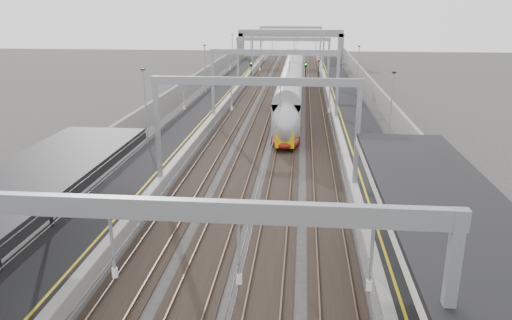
# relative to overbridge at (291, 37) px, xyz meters

# --- Properties ---
(platform_left) EXTENTS (4.00, 120.00, 1.00)m
(platform_left) POSITION_rel_overbridge_xyz_m (-8.00, -55.00, -4.81)
(platform_left) COLOR black
(platform_left) RESTS_ON ground
(platform_right) EXTENTS (4.00, 120.00, 1.00)m
(platform_right) POSITION_rel_overbridge_xyz_m (8.00, -55.00, -4.81)
(platform_right) COLOR black
(platform_right) RESTS_ON ground
(tracks) EXTENTS (11.40, 140.00, 0.20)m
(tracks) POSITION_rel_overbridge_xyz_m (0.00, -55.00, -5.26)
(tracks) COLOR black
(tracks) RESTS_ON ground
(overhead_line) EXTENTS (13.00, 140.00, 6.60)m
(overhead_line) POSITION_rel_overbridge_xyz_m (0.00, -48.38, 0.83)
(overhead_line) COLOR gray
(overhead_line) RESTS_ON platform_left
(canopy_right) EXTENTS (4.40, 30.00, 4.24)m
(canopy_right) POSITION_rel_overbridge_xyz_m (8.03, -97.01, -0.22)
(canopy_right) COLOR black
(canopy_right) RESTS_ON platform_right
(overbridge) EXTENTS (22.00, 2.20, 6.90)m
(overbridge) POSITION_rel_overbridge_xyz_m (0.00, 0.00, 0.00)
(overbridge) COLOR gray
(overbridge) RESTS_ON ground
(wall_left) EXTENTS (0.30, 120.00, 3.20)m
(wall_left) POSITION_rel_overbridge_xyz_m (-11.20, -55.00, -3.71)
(wall_left) COLOR gray
(wall_left) RESTS_ON ground
(wall_right) EXTENTS (0.30, 120.00, 3.20)m
(wall_right) POSITION_rel_overbridge_xyz_m (11.20, -55.00, -3.71)
(wall_right) COLOR gray
(wall_right) RESTS_ON ground
(train) EXTENTS (2.50, 45.56, 3.96)m
(train) POSITION_rel_overbridge_xyz_m (1.50, -47.52, -3.36)
(train) COLOR maroon
(train) RESTS_ON ground
(signal_green) EXTENTS (0.32, 0.32, 3.48)m
(signal_green) POSITION_rel_overbridge_xyz_m (-5.20, -30.66, -2.89)
(signal_green) COLOR black
(signal_green) RESTS_ON ground
(signal_red_near) EXTENTS (0.32, 0.32, 3.48)m
(signal_red_near) POSITION_rel_overbridge_xyz_m (3.20, -31.16, -2.89)
(signal_red_near) COLOR black
(signal_red_near) RESTS_ON ground
(signal_red_far) EXTENTS (0.32, 0.32, 3.48)m
(signal_red_far) POSITION_rel_overbridge_xyz_m (5.40, -23.35, -2.89)
(signal_red_far) COLOR black
(signal_red_far) RESTS_ON ground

